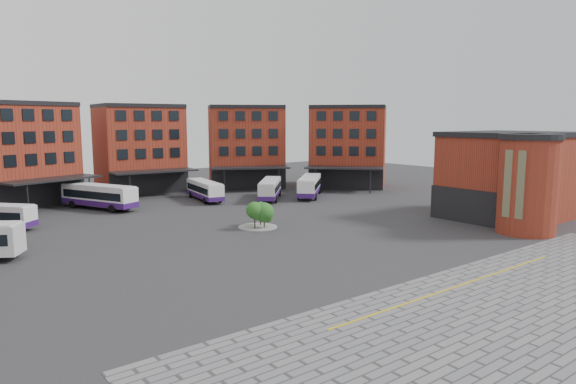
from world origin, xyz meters
TOP-DOWN VIEW (x-y plane):
  - ground at (0.00, 0.00)m, footprint 160.00×160.00m
  - paving_zone at (2.00, -22.00)m, footprint 50.00×22.00m
  - yellow_line at (2.00, -14.00)m, footprint 26.00×0.15m
  - main_building at (-4.77, 38.25)m, footprint 94.14×42.48m
  - east_building at (28.70, -3.06)m, footprint 17.40×15.40m
  - tree_island at (2.08, 11.49)m, footprint 4.40×4.40m
  - bus_c at (-8.15, 35.15)m, footprint 7.27×11.94m
  - bus_d at (6.89, 33.16)m, footprint 4.13×10.68m
  - bus_e at (15.25, 27.94)m, footprint 8.99×9.61m
  - bus_f at (21.78, 26.30)m, footprint 10.06×9.78m
  - blue_car at (22.76, -9.04)m, footprint 3.89×1.59m

SIDE VIEW (x-z plane):
  - ground at x=0.00m, z-range 0.00..0.00m
  - paving_zone at x=2.00m, z-range 0.00..0.02m
  - yellow_line at x=2.00m, z-range 0.02..0.04m
  - blue_car at x=22.76m, z-range 0.00..1.25m
  - bus_d at x=6.89m, z-range 0.12..3.06m
  - bus_e at x=15.25m, z-range 0.13..3.14m
  - tree_island at x=2.08m, z-range 0.18..3.28m
  - bus_f at x=21.78m, z-range 0.13..3.35m
  - bus_c at x=-8.15m, z-range 0.14..3.48m
  - east_building at x=28.70m, z-range -0.01..10.59m
  - main_building at x=-4.77m, z-range -0.07..14.53m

